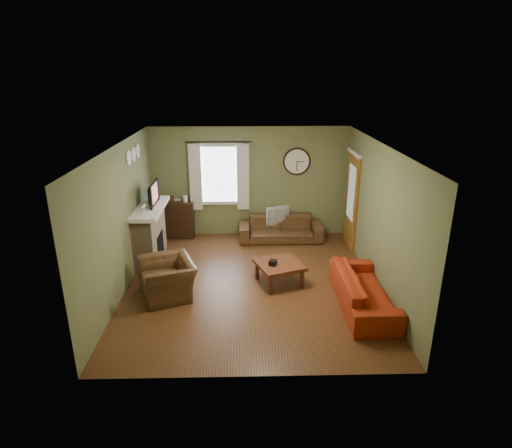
{
  "coord_description": "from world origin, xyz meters",
  "views": [
    {
      "loc": [
        -0.09,
        -7.21,
        3.82
      ],
      "look_at": [
        0.1,
        0.4,
        1.05
      ],
      "focal_mm": 30.0,
      "sensor_mm": 36.0,
      "label": 1
    }
  ],
  "objects_px": {
    "coffee_table": "(279,273)",
    "armchair": "(168,278)",
    "bookshelf": "(178,220)",
    "sofa_brown": "(281,228)",
    "sofa_red": "(363,290)"
  },
  "relations": [
    {
      "from": "sofa_brown",
      "to": "bookshelf",
      "type": "bearing_deg",
      "value": 174.79
    },
    {
      "from": "bookshelf",
      "to": "armchair",
      "type": "bearing_deg",
      "value": -85.78
    },
    {
      "from": "bookshelf",
      "to": "sofa_red",
      "type": "bearing_deg",
      "value": -42.37
    },
    {
      "from": "bookshelf",
      "to": "sofa_brown",
      "type": "distance_m",
      "value": 2.44
    },
    {
      "from": "bookshelf",
      "to": "armchair",
      "type": "height_order",
      "value": "bookshelf"
    },
    {
      "from": "bookshelf",
      "to": "sofa_brown",
      "type": "xyz_separation_m",
      "value": [
        2.42,
        -0.22,
        -0.16
      ]
    },
    {
      "from": "coffee_table",
      "to": "armchair",
      "type": "bearing_deg",
      "value": -169.18
    },
    {
      "from": "sofa_brown",
      "to": "armchair",
      "type": "distance_m",
      "value": 3.41
    },
    {
      "from": "armchair",
      "to": "coffee_table",
      "type": "xyz_separation_m",
      "value": [
        2.01,
        0.38,
        -0.12
      ]
    },
    {
      "from": "armchair",
      "to": "coffee_table",
      "type": "distance_m",
      "value": 2.05
    },
    {
      "from": "bookshelf",
      "to": "sofa_red",
      "type": "xyz_separation_m",
      "value": [
        3.58,
        -3.27,
        -0.15
      ]
    },
    {
      "from": "sofa_brown",
      "to": "coffee_table",
      "type": "relative_size",
      "value": 2.46
    },
    {
      "from": "bookshelf",
      "to": "armchair",
      "type": "xyz_separation_m",
      "value": [
        0.21,
        -2.81,
        -0.11
      ]
    },
    {
      "from": "sofa_brown",
      "to": "sofa_red",
      "type": "bearing_deg",
      "value": -69.16
    },
    {
      "from": "armchair",
      "to": "sofa_red",
      "type": "bearing_deg",
      "value": 61.1
    }
  ]
}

